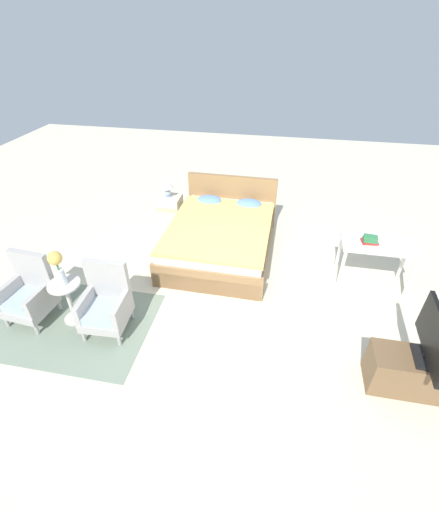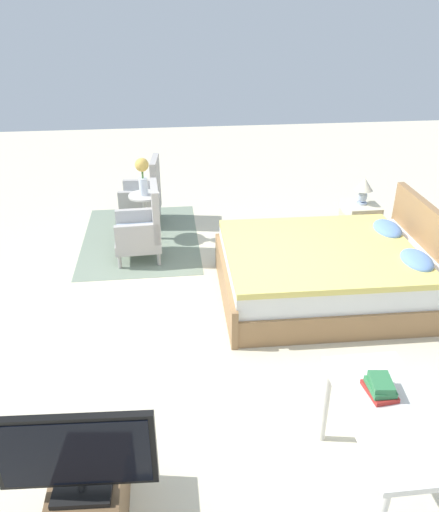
% 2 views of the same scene
% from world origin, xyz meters
% --- Properties ---
extents(ground_plane, '(16.00, 16.00, 0.00)m').
position_xyz_m(ground_plane, '(0.00, 0.00, 0.00)').
color(ground_plane, beige).
extents(floor_rug, '(2.10, 1.50, 0.01)m').
position_xyz_m(floor_rug, '(-1.88, -0.95, 0.00)').
color(floor_rug, gray).
rests_on(floor_rug, ground_plane).
extents(bed, '(1.69, 2.22, 0.96)m').
position_xyz_m(bed, '(-0.24, 1.09, 0.30)').
color(bed, '#997047').
rests_on(bed, ground_plane).
extents(armchair_by_window_left, '(0.59, 0.59, 0.92)m').
position_xyz_m(armchair_by_window_left, '(-2.42, -0.89, 0.38)').
color(armchair_by_window_left, '#ADA8A3').
rests_on(armchair_by_window_left, floor_rug).
extents(armchair_by_window_right, '(0.57, 0.57, 0.92)m').
position_xyz_m(armchair_by_window_right, '(-1.34, -0.89, 0.38)').
color(armchair_by_window_right, '#ADA8A3').
rests_on(armchair_by_window_right, floor_rug).
extents(side_table, '(0.40, 0.40, 0.62)m').
position_xyz_m(side_table, '(-1.88, -0.87, 0.39)').
color(side_table, beige).
rests_on(side_table, ground_plane).
extents(flower_vase, '(0.17, 0.17, 0.48)m').
position_xyz_m(flower_vase, '(-1.88, -0.87, 0.91)').
color(flower_vase, silver).
rests_on(flower_vase, side_table).
extents(nightstand, '(0.44, 0.41, 0.57)m').
position_xyz_m(nightstand, '(-1.38, 1.81, 0.29)').
color(nightstand, beige).
rests_on(nightstand, ground_plane).
extents(table_lamp, '(0.22, 0.22, 0.33)m').
position_xyz_m(table_lamp, '(-1.38, 1.81, 0.79)').
color(table_lamp, '#9EADC6').
rests_on(table_lamp, nightstand).
extents(tv_stand, '(0.96, 0.40, 0.48)m').
position_xyz_m(tv_stand, '(2.28, -1.12, 0.24)').
color(tv_stand, brown).
rests_on(tv_stand, ground_plane).
extents(tv_flatscreen, '(0.22, 0.84, 0.57)m').
position_xyz_m(tv_flatscreen, '(2.28, -1.12, 0.77)').
color(tv_flatscreen, black).
rests_on(tv_flatscreen, tv_stand).
extents(vanity_desk, '(1.04, 0.52, 0.72)m').
position_xyz_m(vanity_desk, '(2.11, 0.66, 0.62)').
color(vanity_desk, silver).
rests_on(vanity_desk, ground_plane).
extents(book_stack, '(0.23, 0.17, 0.10)m').
position_xyz_m(book_stack, '(1.97, 0.65, 0.77)').
color(book_stack, '#AD2823').
rests_on(book_stack, vanity_desk).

